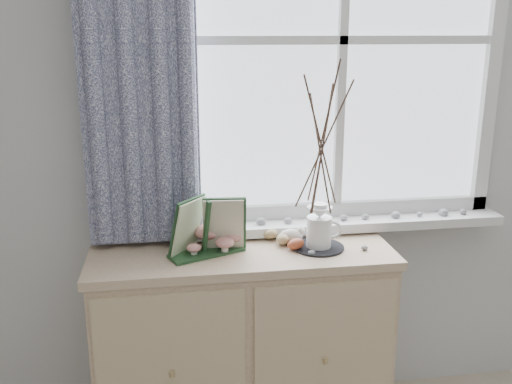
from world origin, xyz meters
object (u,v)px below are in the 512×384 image
at_px(botanical_book, 207,228).
at_px(toadstool_cluster, 216,236).
at_px(sideboard, 243,345).
at_px(twig_pitcher, 322,141).

distance_m(botanical_book, toadstool_cluster, 0.10).
xyz_separation_m(sideboard, botanical_book, (-0.14, -0.05, 0.54)).
bearing_deg(sideboard, twig_pitcher, -4.71).
distance_m(sideboard, toadstool_cluster, 0.49).
bearing_deg(toadstool_cluster, sideboard, -8.48).
relative_size(botanical_book, twig_pitcher, 0.45).
bearing_deg(sideboard, botanical_book, -159.20).
height_order(botanical_book, toadstool_cluster, botanical_book).
bearing_deg(twig_pitcher, botanical_book, -161.03).
relative_size(botanical_book, toadstool_cluster, 1.47).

